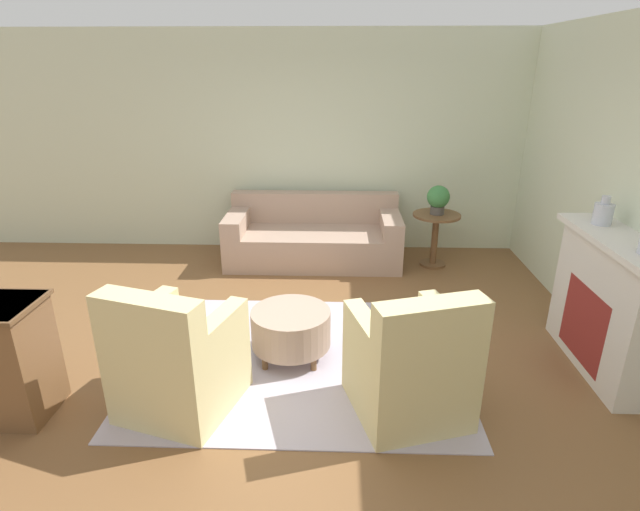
# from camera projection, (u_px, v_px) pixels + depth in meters

# --- Properties ---
(ground_plane) EXTENTS (16.00, 16.00, 0.00)m
(ground_plane) POSITION_uv_depth(u_px,v_px,m) (300.00, 359.00, 4.31)
(ground_plane) COLOR brown
(wall_back) EXTENTS (9.69, 0.12, 2.80)m
(wall_back) POSITION_uv_depth(u_px,v_px,m) (315.00, 144.00, 6.51)
(wall_back) COLOR beige
(wall_back) RESTS_ON ground_plane
(rug) EXTENTS (2.69, 2.19, 0.01)m
(rug) POSITION_uv_depth(u_px,v_px,m) (300.00, 359.00, 4.31)
(rug) COLOR #BCB2C1
(rug) RESTS_ON ground_plane
(couch) EXTENTS (2.16, 0.95, 0.82)m
(couch) POSITION_uv_depth(u_px,v_px,m) (314.00, 238.00, 6.37)
(couch) COLOR tan
(couch) RESTS_ON ground_plane
(armchair_left) EXTENTS (0.93, 0.95, 1.00)m
(armchair_left) POSITION_uv_depth(u_px,v_px,m) (176.00, 363.00, 3.56)
(armchair_left) COLOR beige
(armchair_left) RESTS_ON rug
(armchair_right) EXTENTS (0.93, 0.95, 1.00)m
(armchair_right) POSITION_uv_depth(u_px,v_px,m) (411.00, 368.00, 3.50)
(armchair_right) COLOR beige
(armchair_right) RESTS_ON rug
(ottoman_table) EXTENTS (0.68, 0.68, 0.43)m
(ottoman_table) POSITION_uv_depth(u_px,v_px,m) (291.00, 328.00, 4.24)
(ottoman_table) COLOR tan
(ottoman_table) RESTS_ON rug
(side_table) EXTENTS (0.58, 0.58, 0.67)m
(side_table) POSITION_uv_depth(u_px,v_px,m) (435.00, 230.00, 6.15)
(side_table) COLOR brown
(side_table) RESTS_ON ground_plane
(fireplace) EXTENTS (0.44, 1.35, 1.15)m
(fireplace) POSITION_uv_depth(u_px,v_px,m) (610.00, 302.00, 4.00)
(fireplace) COLOR silver
(fireplace) RESTS_ON ground_plane
(vase_mantel_near) EXTENTS (0.15, 0.15, 0.24)m
(vase_mantel_near) POSITION_uv_depth(u_px,v_px,m) (603.00, 213.00, 4.09)
(vase_mantel_near) COLOR silver
(vase_mantel_near) RESTS_ON fireplace
(potted_plant_on_side_table) EXTENTS (0.27, 0.27, 0.35)m
(potted_plant_on_side_table) POSITION_uv_depth(u_px,v_px,m) (438.00, 198.00, 6.00)
(potted_plant_on_side_table) COLOR #4C4742
(potted_plant_on_side_table) RESTS_ON side_table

